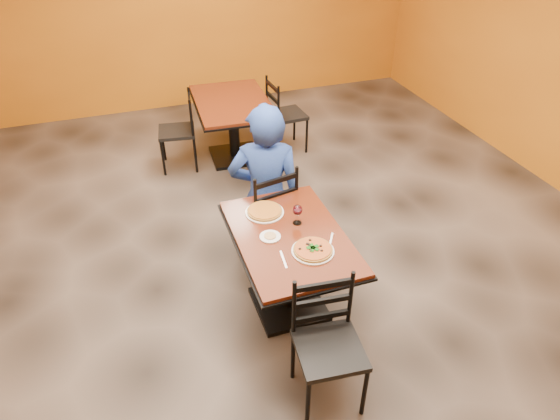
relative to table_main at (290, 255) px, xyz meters
name	(u,v)px	position (x,y,z in m)	size (l,w,h in m)	color
floor	(270,268)	(0.00, 0.50, -0.56)	(7.00, 8.00, 0.01)	black
wall_back	(178,1)	(0.00, 4.50, 0.94)	(7.00, 0.01, 3.00)	#C87316
table_main	(290,255)	(0.00, 0.00, 0.00)	(0.83, 1.23, 0.75)	#5E1B0E
table_second	(233,116)	(0.23, 2.63, 0.00)	(0.94, 1.34, 0.75)	#5E1B0E
chair_main_near	(330,350)	(-0.04, -0.88, -0.09)	(0.42, 0.42, 0.93)	black
chair_main_far	(265,210)	(0.04, 0.73, -0.07)	(0.44, 0.44, 0.97)	black
chair_second_left	(177,132)	(-0.45, 2.63, -0.10)	(0.41, 0.41, 0.92)	black
chair_second_right	(287,115)	(0.92, 2.63, -0.09)	(0.42, 0.42, 0.94)	black
diner	(266,177)	(0.10, 0.93, 0.15)	(0.68, 0.45, 1.42)	navy
plate_main	(313,251)	(0.09, -0.23, 0.20)	(0.31, 0.31, 0.01)	white
pizza_main	(313,249)	(0.09, -0.23, 0.21)	(0.28, 0.28, 0.02)	maroon
plate_far	(265,212)	(-0.09, 0.34, 0.20)	(0.31, 0.31, 0.01)	white
pizza_far	(265,211)	(-0.09, 0.34, 0.21)	(0.28, 0.28, 0.02)	orange
side_plate	(270,237)	(-0.15, 0.02, 0.20)	(0.16, 0.16, 0.01)	white
dip	(270,236)	(-0.15, 0.02, 0.21)	(0.09, 0.09, 0.01)	tan
wine_glass	(297,214)	(0.10, 0.12, 0.28)	(0.08, 0.08, 0.18)	white
fork	(283,259)	(-0.14, -0.25, 0.20)	(0.01, 0.19, 0.00)	silver
knife	(331,241)	(0.26, -0.17, 0.20)	(0.01, 0.21, 0.00)	silver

